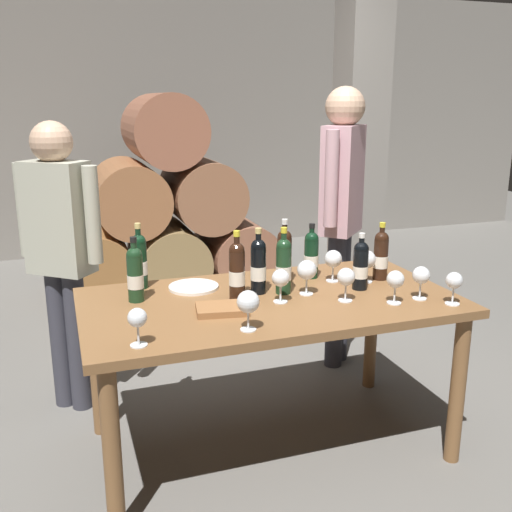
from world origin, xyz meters
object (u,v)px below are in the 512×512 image
(wine_bottle_6, at_px, (284,265))
(wine_glass_0, at_px, (395,280))
(wine_glass_6, at_px, (307,271))
(wine_bottle_4, at_px, (258,265))
(wine_glass_3, at_px, (367,260))
(wine_glass_4, at_px, (281,279))
(sommelier_presenting, at_px, (342,202))
(wine_glass_2, at_px, (421,276))
(taster_seated_left, at_px, (60,243))
(wine_glass_8, at_px, (346,278))
(tasting_notebook, at_px, (222,309))
(wine_glass_7, at_px, (454,282))
(wine_bottle_3, at_px, (135,274))
(dining_table, at_px, (270,317))
(wine_bottle_7, at_px, (311,254))
(wine_bottle_2, at_px, (284,256))
(wine_bottle_8, at_px, (381,255))
(wine_glass_5, at_px, (248,303))
(wine_bottle_1, at_px, (237,270))
(wine_bottle_5, at_px, (139,260))
(serving_plate, at_px, (194,287))
(wine_glass_1, at_px, (137,319))
(wine_bottle_0, at_px, (361,265))
(wine_glass_9, at_px, (333,260))

(wine_bottle_6, bearing_deg, wine_glass_0, -35.55)
(wine_bottle_6, distance_m, wine_glass_6, 0.11)
(wine_bottle_4, distance_m, wine_bottle_6, 0.12)
(wine_glass_3, bearing_deg, wine_bottle_4, 178.34)
(wine_glass_4, xyz_separation_m, sommelier_presenting, (0.71, 0.81, 0.18))
(wine_glass_2, bearing_deg, taster_seated_left, 148.21)
(wine_bottle_4, relative_size, sommelier_presenting, 0.18)
(wine_glass_0, xyz_separation_m, wine_glass_8, (-0.19, 0.10, 0.00))
(tasting_notebook, bearing_deg, taster_seated_left, 137.31)
(wine_glass_4, xyz_separation_m, wine_glass_7, (0.71, -0.27, -0.00))
(wine_bottle_3, xyz_separation_m, wine_glass_8, (0.89, -0.31, -0.02))
(dining_table, bearing_deg, wine_bottle_7, 37.71)
(wine_bottle_4, bearing_deg, wine_bottle_2, 33.39)
(wine_bottle_7, height_order, wine_bottle_8, wine_bottle_8)
(wine_bottle_3, height_order, wine_glass_4, wine_bottle_3)
(wine_glass_5, bearing_deg, wine_bottle_6, 52.00)
(dining_table, height_order, sommelier_presenting, sommelier_presenting)
(wine_bottle_1, height_order, sommelier_presenting, sommelier_presenting)
(wine_bottle_3, relative_size, wine_glass_6, 1.80)
(wine_glass_3, distance_m, tasting_notebook, 0.82)
(wine_bottle_6, height_order, wine_glass_0, wine_bottle_6)
(wine_bottle_5, distance_m, wine_bottle_7, 0.85)
(wine_bottle_7, xyz_separation_m, serving_plate, (-0.61, 0.02, -0.12))
(taster_seated_left, bearing_deg, wine_glass_2, -31.79)
(wine_bottle_8, height_order, wine_glass_1, wine_bottle_8)
(wine_bottle_6, xyz_separation_m, wine_glass_1, (-0.73, -0.40, -0.03))
(wine_bottle_0, relative_size, wine_glass_6, 1.67)
(wine_bottle_4, bearing_deg, wine_glass_7, -29.39)
(wine_glass_0, bearing_deg, wine_bottle_3, 159.44)
(wine_glass_1, bearing_deg, wine_glass_7, 0.19)
(wine_glass_3, height_order, wine_glass_6, wine_glass_6)
(tasting_notebook, bearing_deg, wine_glass_0, -1.16)
(wine_glass_5, bearing_deg, wine_glass_4, 48.02)
(dining_table, relative_size, wine_bottle_6, 5.40)
(wine_bottle_0, relative_size, wine_bottle_7, 0.98)
(dining_table, bearing_deg, serving_plate, 139.16)
(wine_bottle_6, relative_size, wine_glass_4, 2.05)
(wine_glass_2, xyz_separation_m, wine_glass_7, (0.10, -0.11, -0.00))
(wine_bottle_3, relative_size, wine_glass_8, 1.91)
(serving_plate, bearing_deg, wine_bottle_4, -31.13)
(wine_glass_1, xyz_separation_m, wine_glass_4, (0.67, 0.28, 0.00))
(serving_plate, bearing_deg, sommelier_presenting, 25.54)
(wine_bottle_5, distance_m, wine_glass_3, 1.11)
(wine_glass_2, relative_size, serving_plate, 0.64)
(wine_bottle_4, relative_size, wine_bottle_6, 0.99)
(wine_bottle_2, xyz_separation_m, wine_glass_9, (0.23, -0.07, -0.02))
(wine_bottle_8, xyz_separation_m, wine_glass_4, (-0.60, -0.16, -0.02))
(wine_glass_1, xyz_separation_m, tasting_notebook, (0.39, 0.24, -0.09))
(wine_glass_3, xyz_separation_m, wine_glass_6, (-0.36, -0.08, 0.00))
(wine_bottle_0, xyz_separation_m, wine_glass_6, (-0.27, 0.00, -0.00))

